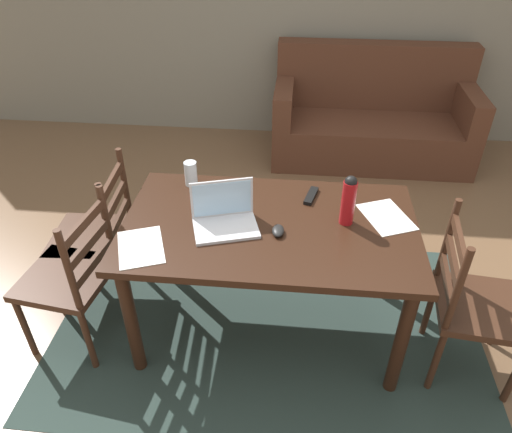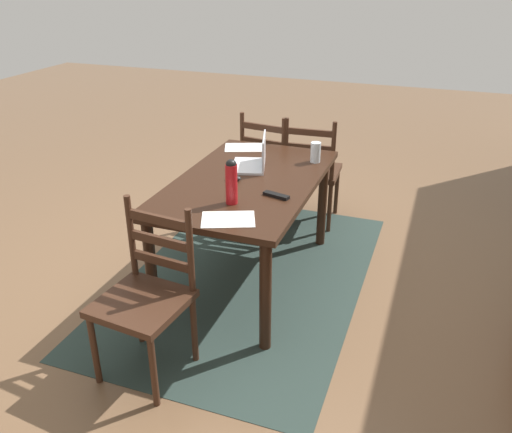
{
  "view_description": "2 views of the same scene",
  "coord_description": "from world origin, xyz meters",
  "px_view_note": "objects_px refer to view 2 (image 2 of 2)",
  "views": [
    {
      "loc": [
        0.12,
        -1.98,
        2.23
      ],
      "look_at": [
        -0.08,
        0.13,
        0.71
      ],
      "focal_mm": 33.65,
      "sensor_mm": 36.0,
      "label": 1
    },
    {
      "loc": [
        3.05,
        1.17,
        2.07
      ],
      "look_at": [
        0.12,
        0.11,
        0.56
      ],
      "focal_mm": 37.27,
      "sensor_mm": 36.0,
      "label": 2
    }
  ],
  "objects_px": {
    "chair_left_far": "(312,172)",
    "laptop": "(255,159)",
    "computer_mouse": "(234,178)",
    "chair_right_near": "(146,297)",
    "drinking_glass": "(316,152)",
    "tv_remote": "(276,195)",
    "water_bottle": "(231,181)",
    "dining_table": "(247,193)",
    "chair_left_near": "(271,166)"
  },
  "relations": [
    {
      "from": "laptop",
      "to": "drinking_glass",
      "type": "distance_m",
      "value": 0.44
    },
    {
      "from": "chair_left_far",
      "to": "water_bottle",
      "type": "bearing_deg",
      "value": -5.19
    },
    {
      "from": "dining_table",
      "to": "chair_left_far",
      "type": "distance_m",
      "value": 1.08
    },
    {
      "from": "tv_remote",
      "to": "chair_left_far",
      "type": "bearing_deg",
      "value": 18.39
    },
    {
      "from": "chair_left_near",
      "to": "chair_right_near",
      "type": "bearing_deg",
      "value": 0.27
    },
    {
      "from": "water_bottle",
      "to": "computer_mouse",
      "type": "relative_size",
      "value": 2.75
    },
    {
      "from": "chair_left_near",
      "to": "laptop",
      "type": "xyz_separation_m",
      "value": [
        0.82,
        0.16,
        0.36
      ]
    },
    {
      "from": "chair_left_far",
      "to": "chair_left_near",
      "type": "bearing_deg",
      "value": -90.05
    },
    {
      "from": "water_bottle",
      "to": "computer_mouse",
      "type": "distance_m",
      "value": 0.39
    },
    {
      "from": "drinking_glass",
      "to": "tv_remote",
      "type": "height_order",
      "value": "drinking_glass"
    },
    {
      "from": "drinking_glass",
      "to": "tv_remote",
      "type": "relative_size",
      "value": 0.85
    },
    {
      "from": "laptop",
      "to": "water_bottle",
      "type": "bearing_deg",
      "value": 7.08
    },
    {
      "from": "chair_left_near",
      "to": "chair_left_far",
      "type": "distance_m",
      "value": 0.37
    },
    {
      "from": "chair_left_far",
      "to": "laptop",
      "type": "height_order",
      "value": "laptop"
    },
    {
      "from": "laptop",
      "to": "tv_remote",
      "type": "bearing_deg",
      "value": 33.91
    },
    {
      "from": "dining_table",
      "to": "chair_left_far",
      "type": "height_order",
      "value": "chair_left_far"
    },
    {
      "from": "dining_table",
      "to": "chair_right_near",
      "type": "bearing_deg",
      "value": -9.42
    },
    {
      "from": "water_bottle",
      "to": "dining_table",
      "type": "bearing_deg",
      "value": -172.62
    },
    {
      "from": "chair_right_near",
      "to": "laptop",
      "type": "relative_size",
      "value": 2.56
    },
    {
      "from": "laptop",
      "to": "water_bottle",
      "type": "distance_m",
      "value": 0.63
    },
    {
      "from": "chair_left_near",
      "to": "laptop",
      "type": "height_order",
      "value": "laptop"
    },
    {
      "from": "drinking_glass",
      "to": "computer_mouse",
      "type": "relative_size",
      "value": 1.45
    },
    {
      "from": "dining_table",
      "to": "tv_remote",
      "type": "bearing_deg",
      "value": 52.16
    },
    {
      "from": "dining_table",
      "to": "chair_left_near",
      "type": "relative_size",
      "value": 1.6
    },
    {
      "from": "dining_table",
      "to": "computer_mouse",
      "type": "xyz_separation_m",
      "value": [
        0.05,
        -0.08,
        0.12
      ]
    },
    {
      "from": "drinking_glass",
      "to": "computer_mouse",
      "type": "bearing_deg",
      "value": -38.36
    },
    {
      "from": "chair_right_near",
      "to": "water_bottle",
      "type": "height_order",
      "value": "water_bottle"
    },
    {
      "from": "dining_table",
      "to": "chair_right_near",
      "type": "xyz_separation_m",
      "value": [
        1.05,
        -0.17,
        -0.2
      ]
    },
    {
      "from": "drinking_glass",
      "to": "computer_mouse",
      "type": "xyz_separation_m",
      "value": [
        0.53,
        -0.42,
        -0.06
      ]
    },
    {
      "from": "chair_left_near",
      "to": "computer_mouse",
      "type": "distance_m",
      "value": 1.15
    },
    {
      "from": "chair_left_far",
      "to": "computer_mouse",
      "type": "bearing_deg",
      "value": -13.29
    },
    {
      "from": "computer_mouse",
      "to": "laptop",
      "type": "bearing_deg",
      "value": 167.16
    },
    {
      "from": "computer_mouse",
      "to": "chair_right_near",
      "type": "bearing_deg",
      "value": -7.88
    },
    {
      "from": "laptop",
      "to": "drinking_glass",
      "type": "xyz_separation_m",
      "value": [
        -0.25,
        0.37,
        0.01
      ]
    },
    {
      "from": "chair_left_near",
      "to": "water_bottle",
      "type": "xyz_separation_m",
      "value": [
        1.44,
        0.23,
        0.44
      ]
    },
    {
      "from": "chair_left_far",
      "to": "drinking_glass",
      "type": "xyz_separation_m",
      "value": [
        0.57,
        0.16,
        0.37
      ]
    },
    {
      "from": "laptop",
      "to": "computer_mouse",
      "type": "distance_m",
      "value": 0.29
    },
    {
      "from": "chair_left_far",
      "to": "laptop",
      "type": "xyz_separation_m",
      "value": [
        0.82,
        -0.21,
        0.36
      ]
    },
    {
      "from": "chair_right_near",
      "to": "water_bottle",
      "type": "distance_m",
      "value": 0.83
    },
    {
      "from": "chair_left_near",
      "to": "laptop",
      "type": "bearing_deg",
      "value": 10.89
    },
    {
      "from": "chair_left_far",
      "to": "drinking_glass",
      "type": "distance_m",
      "value": 0.7
    },
    {
      "from": "chair_right_near",
      "to": "laptop",
      "type": "xyz_separation_m",
      "value": [
        -1.28,
        0.15,
        0.36
      ]
    },
    {
      "from": "laptop",
      "to": "computer_mouse",
      "type": "height_order",
      "value": "laptop"
    },
    {
      "from": "chair_left_near",
      "to": "drinking_glass",
      "type": "bearing_deg",
      "value": 42.54
    },
    {
      "from": "chair_left_near",
      "to": "drinking_glass",
      "type": "xyz_separation_m",
      "value": [
        0.57,
        0.52,
        0.37
      ]
    },
    {
      "from": "drinking_glass",
      "to": "tv_remote",
      "type": "bearing_deg",
      "value": -5.69
    },
    {
      "from": "chair_right_near",
      "to": "computer_mouse",
      "type": "bearing_deg",
      "value": 174.52
    },
    {
      "from": "chair_left_near",
      "to": "computer_mouse",
      "type": "xyz_separation_m",
      "value": [
        1.1,
        0.11,
        0.32
      ]
    },
    {
      "from": "laptop",
      "to": "computer_mouse",
      "type": "xyz_separation_m",
      "value": [
        0.28,
        -0.05,
        -0.04
      ]
    },
    {
      "from": "dining_table",
      "to": "computer_mouse",
      "type": "relative_size",
      "value": 15.21
    }
  ]
}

